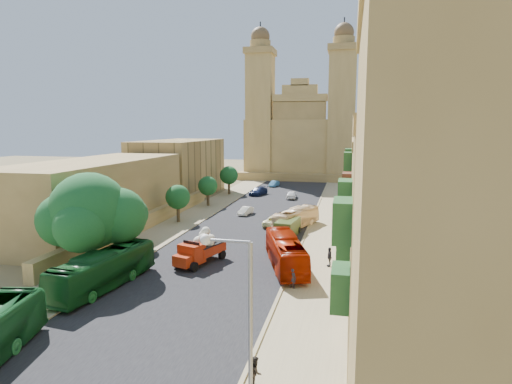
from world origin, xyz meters
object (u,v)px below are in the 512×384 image
at_px(bus_red_east, 286,252).
at_px(pedestrian_c, 329,257).
at_px(ficus_tree, 90,214).
at_px(car_blue_b, 274,184).
at_px(church, 302,138).
at_px(bus_green_north, 104,270).
at_px(car_blue_a, 206,243).
at_px(car_dkblue, 258,191).
at_px(street_tree_c, 208,186).
at_px(bus_cream_east, 296,218).
at_px(street_tree_d, 229,175).
at_px(car_white_a, 246,211).
at_px(pedestrian_b, 255,372).
at_px(street_tree_a, 132,214).
at_px(red_truck, 200,248).
at_px(streetlamp, 239,311).
at_px(car_white_b, 292,195).
at_px(car_cream, 275,221).
at_px(pedestrian_a, 293,278).
at_px(olive_pickup, 288,228).
at_px(street_tree_b, 178,197).

xyz_separation_m(bus_red_east, pedestrian_c, (3.78, 1.18, -0.53)).
distance_m(ficus_tree, car_blue_b, 56.32).
xyz_separation_m(church, bus_red_east, (6.50, -69.88, -8.10)).
relative_size(bus_green_north, bus_red_east, 1.03).
distance_m(bus_green_north, car_blue_a, 12.66).
xyz_separation_m(car_dkblue, car_blue_b, (0.84, 11.76, -0.11)).
height_order(street_tree_c, bus_cream_east, street_tree_c).
bearing_deg(church, car_blue_b, -100.91).
bearing_deg(pedestrian_c, bus_green_north, -69.85).
distance_m(bus_red_east, car_blue_b, 52.10).
bearing_deg(street_tree_c, street_tree_d, 90.00).
height_order(car_white_a, pedestrian_c, pedestrian_c).
bearing_deg(car_white_a, car_dkblue, 106.78).
bearing_deg(car_dkblue, pedestrian_b, -62.63).
bearing_deg(car_white_a, church, 97.45).
bearing_deg(pedestrian_c, bus_red_east, -80.48).
relative_size(street_tree_a, car_blue_a, 1.61).
relative_size(street_tree_d, bus_green_north, 0.50).
bearing_deg(car_white_a, ficus_tree, -94.30).
bearing_deg(red_truck, streetlamp, -66.06).
relative_size(car_blue_a, car_white_b, 0.80).
xyz_separation_m(street_tree_d, car_cream, (12.83, -23.56, -2.84)).
height_order(bus_green_north, pedestrian_a, bus_green_north).
distance_m(street_tree_c, pedestrian_a, 36.66).
bearing_deg(bus_green_north, bus_cream_east, 69.27).
height_order(bus_cream_east, pedestrian_c, bus_cream_east).
height_order(street_tree_a, pedestrian_c, street_tree_a).
height_order(street_tree_a, street_tree_c, street_tree_a).
relative_size(olive_pickup, car_white_b, 1.18).
distance_m(bus_cream_east, car_cream, 2.76).
height_order(car_white_b, car_blue_b, car_white_b).
xyz_separation_m(street_tree_b, bus_red_east, (16.50, -15.26, -1.87)).
height_order(red_truck, pedestrian_c, red_truck).
height_order(street_tree_a, street_tree_d, street_tree_d).
bearing_deg(church, pedestrian_a, -84.06).
height_order(ficus_tree, pedestrian_b, ficus_tree).
height_order(streetlamp, pedestrian_a, streetlamp).
xyz_separation_m(street_tree_d, bus_cream_east, (15.52, -23.77, -2.29)).
bearing_deg(pedestrian_a, car_white_b, -58.88).
height_order(street_tree_d, pedestrian_a, street_tree_d).
bearing_deg(streetlamp, ficus_tree, 136.97).
bearing_deg(church, olive_pickup, -85.09).
bearing_deg(olive_pickup, street_tree_a, -151.99).
height_order(street_tree_d, red_truck, street_tree_d).
bearing_deg(streetlamp, pedestrian_a, 89.84).
bearing_deg(car_white_a, pedestrian_b, -65.08).
relative_size(car_white_a, pedestrian_c, 1.90).
relative_size(pedestrian_a, pedestrian_b, 1.01).
xyz_separation_m(ficus_tree, street_tree_d, (-0.58, 43.99, -1.61)).
bearing_deg(streetlamp, car_white_a, 103.53).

